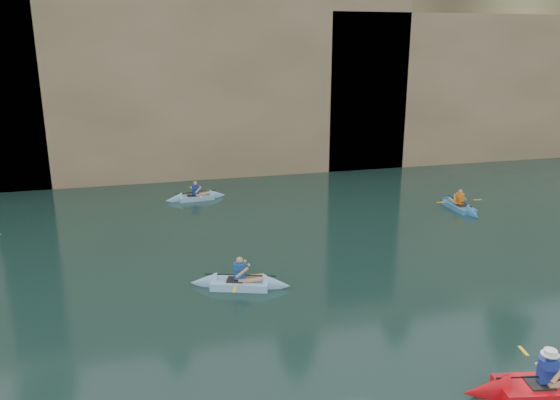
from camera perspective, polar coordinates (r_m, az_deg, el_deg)
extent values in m
cube|color=tan|center=(39.68, -11.83, 13.32)|extent=(70.00, 16.00, 12.00)
cube|color=#9A805D|center=(32.54, -7.32, 12.47)|extent=(24.00, 2.40, 11.40)
cube|color=#9A805D|center=(40.55, 22.53, 10.98)|extent=(26.00, 2.40, 9.84)
cube|color=black|center=(32.12, -17.57, 4.43)|extent=(3.50, 1.00, 3.20)
cube|color=black|center=(34.35, 6.47, 6.89)|extent=(5.00, 1.00, 4.50)
cube|color=red|center=(14.30, 25.93, -17.28)|extent=(3.04, 1.48, 0.33)
cone|color=red|center=(13.72, 20.67, -18.13)|extent=(1.18, 1.06, 0.87)
cube|color=black|center=(14.16, 25.45, -16.91)|extent=(0.65, 0.64, 0.04)
cube|color=navy|center=(14.06, 26.17, -15.70)|extent=(0.42, 0.31, 0.55)
sphere|color=tan|center=(13.87, 26.37, -14.29)|extent=(0.23, 0.23, 0.23)
cylinder|color=black|center=(14.14, 26.09, -16.23)|extent=(2.28, 0.51, 0.04)
cube|color=yellow|center=(14.93, 24.09, -14.19)|extent=(0.16, 0.43, 0.02)
cylinder|color=white|center=(13.85, 26.39, -14.13)|extent=(0.40, 0.40, 0.11)
cube|color=#92C5F5|center=(17.98, -4.19, -8.66)|extent=(2.67, 1.62, 0.29)
cone|color=#92C5F5|center=(17.85, -0.34, -8.80)|extent=(1.11, 1.04, 0.79)
cone|color=#92C5F5|center=(18.18, -7.96, -8.48)|extent=(1.11, 1.04, 0.79)
cube|color=black|center=(17.95, -4.67, -8.31)|extent=(0.68, 0.65, 0.04)
cube|color=#1A4292|center=(17.81, -4.21, -7.43)|extent=(0.41, 0.34, 0.53)
sphere|color=tan|center=(17.66, -4.24, -6.30)|extent=(0.22, 0.22, 0.22)
cylinder|color=black|center=(17.86, -4.21, -7.83)|extent=(2.21, 0.81, 0.04)
cube|color=yellow|center=(18.83, -3.73, -6.53)|extent=(0.22, 0.42, 0.02)
cube|color=yellow|center=(16.91, -4.74, -9.28)|extent=(0.22, 0.42, 0.02)
cube|color=#7DAFD2|center=(28.04, -8.79, 0.30)|extent=(2.47, 1.03, 0.26)
cone|color=#7DAFD2|center=(28.31, -6.57, 0.53)|extent=(0.93, 0.81, 0.72)
cone|color=#7DAFD2|center=(27.82, -11.05, 0.06)|extent=(0.93, 0.81, 0.72)
cube|color=black|center=(27.98, -9.10, 0.46)|extent=(0.60, 0.51, 0.04)
cube|color=navy|center=(27.94, -8.82, 1.04)|extent=(0.35, 0.25, 0.48)
sphere|color=tan|center=(27.86, -8.85, 1.73)|extent=(0.20, 0.20, 0.20)
cylinder|color=black|center=(27.97, -8.81, 0.83)|extent=(2.10, 0.29, 0.04)
cube|color=yellow|center=(28.88, -9.26, 1.29)|extent=(0.13, 0.43, 0.02)
cube|color=yellow|center=(27.07, -8.34, 0.34)|extent=(0.13, 0.43, 0.02)
cube|color=#3980C3|center=(27.51, 18.20, -0.64)|extent=(0.85, 2.63, 0.27)
cone|color=#3980C3|center=(28.51, 16.95, 0.04)|extent=(0.76, 0.94, 0.72)
cone|color=#3980C3|center=(26.52, 19.55, -1.38)|extent=(0.76, 0.94, 0.72)
cube|color=black|center=(27.36, 18.38, -0.52)|extent=(0.47, 0.57, 0.04)
cube|color=orange|center=(27.40, 18.27, 0.13)|extent=(0.23, 0.34, 0.48)
sphere|color=tan|center=(27.32, 18.34, 0.83)|extent=(0.20, 0.20, 0.20)
cylinder|color=black|center=(27.43, 18.25, -0.10)|extent=(0.12, 2.14, 0.04)
cube|color=yellow|center=(26.95, 16.48, -0.23)|extent=(0.42, 0.10, 0.02)
cube|color=yellow|center=(27.94, 19.96, 0.03)|extent=(0.42, 0.10, 0.02)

